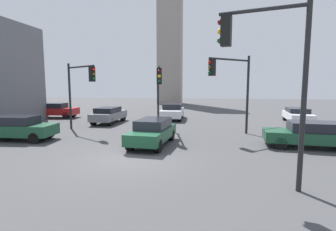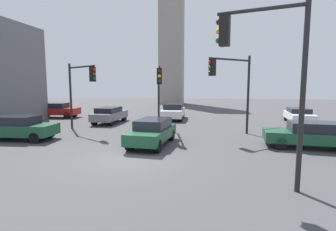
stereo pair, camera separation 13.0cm
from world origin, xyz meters
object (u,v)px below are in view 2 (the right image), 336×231
object	(u,v)px
traffic_light_2	(264,59)
car_0	(299,115)
traffic_light_1	(159,84)
traffic_light_0	(81,83)
car_3	(313,134)
car_4	(173,111)
car_5	(152,131)
traffic_light_3	(231,79)
car_2	(19,127)
car_1	(56,110)
car_6	(110,114)

from	to	relation	value
traffic_light_2	car_0	size ratio (longest dim) A/B	1.26
traffic_light_2	traffic_light_1	bearing A→B (deg)	-44.73
traffic_light_0	car_3	size ratio (longest dim) A/B	1.01
traffic_light_0	traffic_light_1	distance (m)	5.58
traffic_light_0	car_4	distance (m)	9.73
car_5	car_4	bearing A→B (deg)	-172.95
traffic_light_2	traffic_light_3	distance (m)	8.47
traffic_light_0	car_3	bearing A→B (deg)	22.22
car_2	traffic_light_1	bearing A→B (deg)	22.91
traffic_light_0	car_5	size ratio (longest dim) A/B	1.11
car_1	traffic_light_0	bearing A→B (deg)	-51.23
traffic_light_0	car_6	size ratio (longest dim) A/B	1.11
traffic_light_1	car_3	distance (m)	9.89
traffic_light_3	car_3	distance (m)	5.69
traffic_light_0	car_0	bearing A→B (deg)	55.04
traffic_light_1	car_6	world-z (taller)	traffic_light_1
car_2	car_5	distance (m)	8.27
car_6	traffic_light_3	bearing A→B (deg)	-111.09
traffic_light_3	car_6	bearing A→B (deg)	-63.39
traffic_light_1	car_0	size ratio (longest dim) A/B	1.00
traffic_light_0	traffic_light_1	bearing A→B (deg)	38.58
car_3	car_5	bearing A→B (deg)	9.67
car_4	car_3	bearing A→B (deg)	38.90
car_4	car_2	bearing A→B (deg)	-37.77
traffic_light_0	car_1	size ratio (longest dim) A/B	1.09
car_4	car_5	size ratio (longest dim) A/B	1.05
traffic_light_3	car_2	size ratio (longest dim) A/B	1.24
traffic_light_1	car_4	bearing A→B (deg)	167.80
car_1	car_6	bearing A→B (deg)	-26.33
car_2	car_3	size ratio (longest dim) A/B	0.88
car_1	car_4	xyz separation A→B (m)	(12.06, 0.66, -0.00)
traffic_light_3	car_2	distance (m)	13.49
car_0	car_3	xyz separation A→B (m)	(-2.35, -9.57, 0.02)
traffic_light_3	car_3	size ratio (longest dim) A/B	1.08
car_6	car_1	bearing A→B (deg)	70.18
traffic_light_1	car_6	xyz separation A→B (m)	(-5.15, 3.58, -2.63)
traffic_light_3	traffic_light_1	bearing A→B (deg)	-48.23
car_4	car_6	xyz separation A→B (m)	(-5.18, -3.39, -0.04)
car_6	traffic_light_2	bearing A→B (deg)	-138.95
car_0	car_3	world-z (taller)	car_3
traffic_light_2	car_5	xyz separation A→B (m)	(-4.79, 5.19, -3.38)
car_1	car_2	distance (m)	11.11
traffic_light_1	traffic_light_3	world-z (taller)	traffic_light_3
traffic_light_2	car_5	bearing A→B (deg)	-31.71
car_3	car_6	world-z (taller)	car_6
traffic_light_1	traffic_light_3	size ratio (longest dim) A/B	0.88
traffic_light_0	car_4	bearing A→B (deg)	86.44
car_5	car_6	world-z (taller)	car_5
traffic_light_3	car_3	bearing A→B (deg)	106.55
car_2	traffic_light_3	bearing A→B (deg)	10.63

